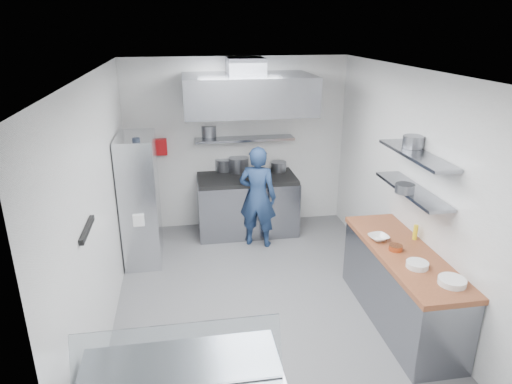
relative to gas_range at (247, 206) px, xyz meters
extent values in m
plane|color=#5C5C5F|center=(-0.10, -2.10, -0.45)|extent=(5.00, 5.00, 0.00)
plane|color=silver|center=(-0.10, -2.10, 2.35)|extent=(5.00, 5.00, 0.00)
cube|color=white|center=(-0.10, 0.40, 0.95)|extent=(3.60, 2.80, 0.02)
cube|color=white|center=(-0.10, -4.60, 0.95)|extent=(3.60, 2.80, 0.02)
cube|color=white|center=(-1.90, -2.10, 0.95)|extent=(2.80, 5.00, 0.02)
cube|color=white|center=(1.70, -2.10, 0.95)|extent=(2.80, 5.00, 0.02)
cube|color=gray|center=(0.00, 0.00, 0.00)|extent=(1.60, 0.80, 0.90)
cube|color=black|center=(0.00, 0.00, 0.48)|extent=(1.57, 0.78, 0.06)
cylinder|color=slate|center=(-0.32, 0.40, 0.61)|extent=(0.31, 0.31, 0.20)
cylinder|color=slate|center=(-0.09, 0.29, 0.63)|extent=(0.33, 0.33, 0.24)
cylinder|color=slate|center=(0.56, 0.21, 0.59)|extent=(0.26, 0.26, 0.16)
cube|color=gray|center=(0.00, 0.24, 1.07)|extent=(1.60, 0.30, 0.04)
cylinder|color=slate|center=(-0.56, 0.43, 1.18)|extent=(0.24, 0.24, 0.18)
cube|color=gray|center=(0.00, -0.18, 1.85)|extent=(1.90, 1.15, 0.55)
cube|color=slate|center=(0.00, 0.05, 2.23)|extent=(0.55, 0.55, 0.24)
cube|color=red|center=(-1.35, 0.34, 0.97)|extent=(0.22, 0.10, 0.26)
imported|color=navy|center=(0.09, -0.50, 0.34)|extent=(0.68, 0.57, 1.59)
cube|color=silver|center=(-1.63, -0.66, 0.48)|extent=(0.50, 0.90, 1.85)
cube|color=white|center=(-1.63, -1.05, 0.35)|extent=(0.15, 0.18, 0.16)
cube|color=yellow|center=(-1.63, -0.67, 0.85)|extent=(0.15, 0.19, 0.17)
cylinder|color=black|center=(-1.58, -0.99, 1.35)|extent=(0.10, 0.10, 0.18)
cube|color=black|center=(-1.88, -3.00, 1.10)|extent=(0.04, 0.55, 0.05)
cube|color=gray|center=(1.38, -2.70, -0.03)|extent=(0.62, 2.00, 0.84)
cube|color=#984D2B|center=(1.38, -2.70, 0.42)|extent=(0.65, 2.04, 0.06)
cylinder|color=white|center=(1.51, -3.42, 0.48)|extent=(0.27, 0.27, 0.06)
cylinder|color=white|center=(1.33, -3.06, 0.48)|extent=(0.23, 0.23, 0.06)
cylinder|color=#C26636|center=(1.28, -2.67, 0.48)|extent=(0.15, 0.15, 0.06)
cylinder|color=yellow|center=(1.63, -2.44, 0.54)|extent=(0.05, 0.05, 0.18)
imported|color=white|center=(1.20, -2.39, 0.48)|extent=(0.26, 0.26, 0.06)
cube|color=gray|center=(1.54, -2.40, 1.05)|extent=(0.30, 1.30, 0.04)
cube|color=gray|center=(1.54, -2.40, 1.47)|extent=(0.30, 1.30, 0.04)
cylinder|color=slate|center=(1.39, -2.51, 1.12)|extent=(0.21, 0.21, 0.10)
cylinder|color=slate|center=(1.60, -2.20, 1.56)|extent=(0.24, 0.24, 0.14)
cube|color=silver|center=(-1.10, -4.22, 0.62)|extent=(1.47, 0.19, 0.42)
camera|label=1|loc=(-0.99, -6.89, 2.82)|focal=32.00mm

